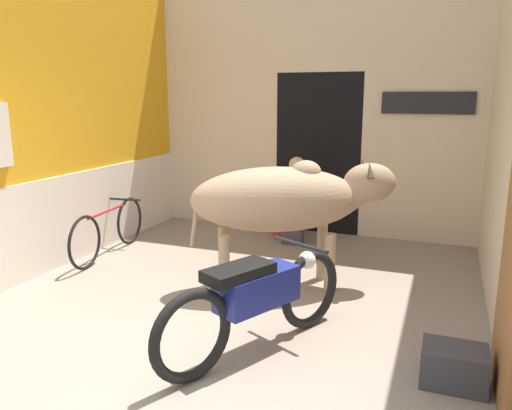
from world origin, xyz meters
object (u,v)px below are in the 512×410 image
(bicycle, at_px, (109,230))
(plastic_stool, at_px, (282,220))
(cow, at_px, (286,199))
(crate, at_px, (454,366))
(shopkeeper_seated, at_px, (295,198))
(motorcycle_near, at_px, (257,297))

(bicycle, xyz_separation_m, plastic_stool, (1.75, 1.63, -0.10))
(cow, distance_m, crate, 2.28)
(bicycle, distance_m, crate, 4.36)
(shopkeeper_seated, height_order, plastic_stool, shopkeeper_seated)
(shopkeeper_seated, distance_m, plastic_stool, 0.53)
(bicycle, relative_size, plastic_stool, 3.91)
(plastic_stool, bearing_deg, motorcycle_near, -75.07)
(motorcycle_near, height_order, bicycle, motorcycle_near)
(bicycle, height_order, crate, bicycle)
(motorcycle_near, relative_size, bicycle, 1.05)
(cow, relative_size, shopkeeper_seated, 1.81)
(bicycle, distance_m, shopkeeper_seated, 2.48)
(shopkeeper_seated, distance_m, crate, 3.63)
(cow, xyz_separation_m, crate, (1.67, -1.33, -0.81))
(motorcycle_near, bearing_deg, shopkeeper_seated, 101.15)
(cow, height_order, motorcycle_near, cow)
(plastic_stool, bearing_deg, shopkeeper_seated, -40.26)
(motorcycle_near, bearing_deg, plastic_stool, 104.93)
(shopkeeper_seated, height_order, crate, shopkeeper_seated)
(bicycle, xyz_separation_m, shopkeeper_seated, (2.02, 1.40, 0.30))
(cow, bearing_deg, bicycle, 174.89)
(motorcycle_near, bearing_deg, bicycle, 148.52)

